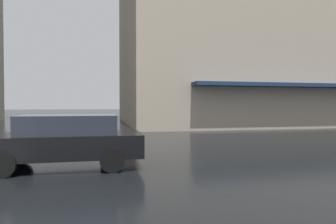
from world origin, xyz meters
The scene contains 1 object.
car_black centered at (2.50, -2.84, 0.76)m, with size 1.85×4.10×1.41m.
Camera 1 is at (-5.83, -3.81, 1.68)m, focal length 31.94 mm.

